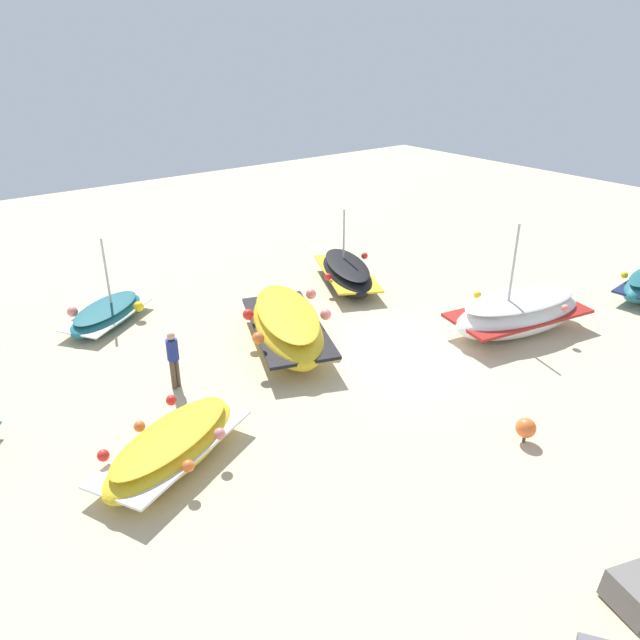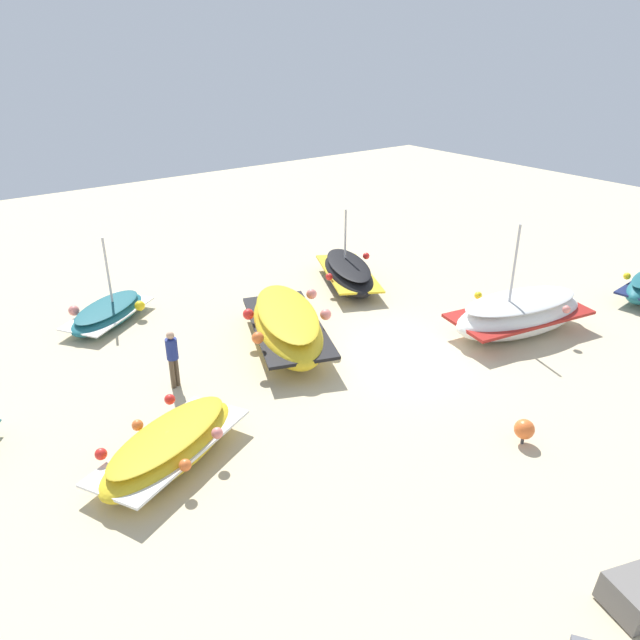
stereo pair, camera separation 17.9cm
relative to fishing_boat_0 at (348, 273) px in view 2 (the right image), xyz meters
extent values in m
plane|color=beige|center=(2.36, 5.39, -0.51)|extent=(56.62, 56.62, 0.00)
ellipsoid|color=black|center=(0.00, 0.00, -0.05)|extent=(3.40, 4.71, 0.98)
cube|color=gold|center=(0.00, 0.00, 0.00)|extent=(3.36, 4.57, 0.13)
ellipsoid|color=black|center=(0.00, 0.00, 0.34)|extent=(2.98, 4.14, 0.20)
cylinder|color=#B7B7BC|center=(-0.24, -0.50, 1.40)|extent=(0.08, 0.08, 1.96)
sphere|color=red|center=(-1.17, -0.30, 0.37)|extent=(0.27, 0.27, 0.27)
sphere|color=red|center=(1.17, 0.30, 0.20)|extent=(0.27, 0.27, 0.27)
ellipsoid|color=white|center=(-1.77, 6.59, 0.11)|extent=(5.20, 2.82, 1.30)
cube|color=maroon|center=(-1.77, 6.59, 0.17)|extent=(5.02, 2.83, 0.16)
ellipsoid|color=beige|center=(-1.77, 6.59, 0.63)|extent=(4.58, 2.46, 0.25)
cylinder|color=#B7B7BC|center=(-1.25, 6.50, 1.98)|extent=(0.08, 0.08, 2.50)
sphere|color=yellow|center=(-1.11, 5.39, 0.58)|extent=(0.25, 0.25, 0.25)
sphere|color=#EA7F75|center=(-2.42, 7.80, 0.59)|extent=(0.25, 0.25, 0.25)
ellipsoid|color=gold|center=(4.77, 2.80, 0.12)|extent=(3.82, 5.53, 1.32)
cube|color=black|center=(4.77, 2.80, 0.18)|extent=(3.78, 5.36, 0.17)
ellipsoid|color=gold|center=(4.77, 2.80, 0.64)|extent=(3.33, 4.86, 0.26)
sphere|color=orange|center=(6.32, 3.62, 0.57)|extent=(0.35, 0.35, 0.35)
sphere|color=#EA7F75|center=(3.90, 3.64, 0.64)|extent=(0.35, 0.35, 0.35)
sphere|color=red|center=(5.64, 1.96, 0.50)|extent=(0.35, 0.35, 0.35)
sphere|color=#EA7F75|center=(3.21, 1.97, 0.58)|extent=(0.35, 0.35, 0.35)
ellipsoid|color=#1E6670|center=(8.66, -2.27, -0.19)|extent=(3.66, 3.20, 0.69)
cube|color=white|center=(8.66, -2.27, -0.16)|extent=(3.57, 3.15, 0.11)
ellipsoid|color=#1A565F|center=(8.66, -2.27, 0.07)|extent=(3.21, 2.80, 0.15)
cylinder|color=#B7B7BC|center=(8.41, -2.45, 1.26)|extent=(0.08, 0.08, 2.28)
sphere|color=yellow|center=(7.67, -1.92, -0.03)|extent=(0.35, 0.35, 0.35)
sphere|color=#EA7F75|center=(9.65, -2.62, 0.07)|extent=(0.35, 0.35, 0.35)
ellipsoid|color=gold|center=(10.12, 5.97, -0.10)|extent=(4.34, 3.22, 0.93)
cube|color=white|center=(10.12, 5.97, -0.05)|extent=(4.20, 3.17, 0.17)
ellipsoid|color=gold|center=(10.12, 5.97, 0.25)|extent=(3.81, 2.80, 0.22)
sphere|color=red|center=(11.53, 5.59, 0.14)|extent=(0.27, 0.27, 0.27)
sphere|color=orange|center=(10.24, 7.05, 0.15)|extent=(0.27, 0.27, 0.27)
sphere|color=orange|center=(10.51, 5.12, 0.19)|extent=(0.27, 0.27, 0.27)
sphere|color=#EA7F75|center=(9.23, 6.58, 0.25)|extent=(0.27, 0.27, 0.27)
sphere|color=red|center=(9.50, 4.66, 0.26)|extent=(0.27, 0.27, 0.27)
sphere|color=yellow|center=(-7.53, 7.08, 0.30)|extent=(0.26, 0.26, 0.26)
cylinder|color=brown|center=(8.55, 2.92, -0.07)|extent=(0.14, 0.14, 0.88)
cylinder|color=brown|center=(8.70, 2.98, -0.07)|extent=(0.14, 0.14, 0.88)
cylinder|color=navy|center=(8.63, 2.95, 0.66)|extent=(0.32, 0.32, 0.60)
sphere|color=tan|center=(8.63, 2.95, 1.07)|extent=(0.22, 0.22, 0.22)
cube|color=slate|center=(5.50, 14.35, -0.24)|extent=(1.18, 1.12, 0.65)
cylinder|color=#3F3F42|center=(3.11, 10.36, -0.43)|extent=(0.08, 0.08, 0.16)
sphere|color=orange|center=(3.11, 10.36, -0.11)|extent=(0.48, 0.48, 0.48)
camera|label=1|loc=(14.23, 16.76, 8.31)|focal=33.81mm
camera|label=2|loc=(14.09, 16.87, 8.31)|focal=33.81mm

